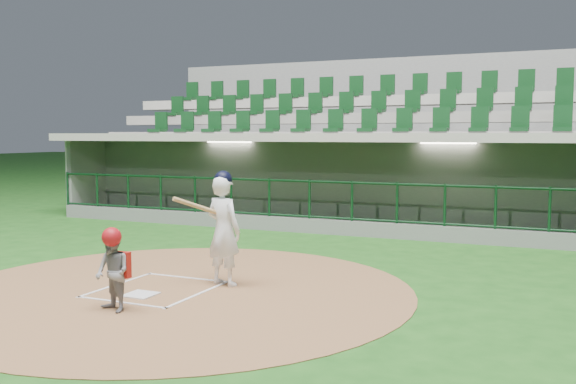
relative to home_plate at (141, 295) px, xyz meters
The scene contains 8 objects.
ground 0.70m from the home_plate, 90.00° to the left, with size 120.00×120.00×0.00m, color #194C15.
dirt_circle 0.58m from the home_plate, 59.04° to the left, with size 7.20×7.20×0.01m, color brown.
home_plate is the anchor object (origin of this frame).
batter_box_chalk 0.40m from the home_plate, 90.00° to the left, with size 1.55×1.80×0.01m.
dugout_structure 8.58m from the home_plate, 89.89° to the left, with size 16.40×3.70×3.00m.
seating_deck 11.69m from the home_plate, 90.00° to the left, with size 17.00×6.72×5.15m.
batter 1.60m from the home_plate, 53.44° to the left, with size 0.89×0.91×1.80m.
catcher 1.03m from the home_plate, 77.09° to the right, with size 0.62×0.56×1.13m.
Camera 1 is at (5.72, -8.28, 2.37)m, focal length 40.00 mm.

